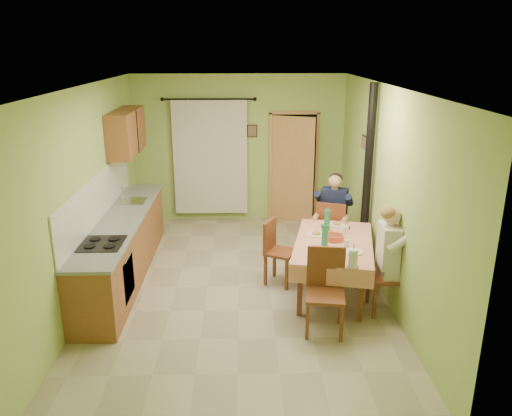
{
  "coord_description": "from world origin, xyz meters",
  "views": [
    {
      "loc": [
        0.08,
        -6.44,
        3.29
      ],
      "look_at": [
        0.25,
        0.1,
        1.15
      ],
      "focal_mm": 35.0,
      "sensor_mm": 36.0,
      "label": 1
    }
  ],
  "objects_px": {
    "chair_near": "(324,309)",
    "man_far": "(334,208)",
    "dining_table": "(333,267)",
    "chair_right": "(388,290)",
    "chair_left": "(279,264)",
    "chair_far": "(332,243)",
    "man_right": "(391,248)",
    "stove_flue": "(366,205)"
  },
  "relations": [
    {
      "from": "chair_near",
      "to": "man_far",
      "type": "relative_size",
      "value": 0.73
    },
    {
      "from": "dining_table",
      "to": "chair_right",
      "type": "height_order",
      "value": "chair_right"
    },
    {
      "from": "chair_left",
      "to": "man_far",
      "type": "height_order",
      "value": "man_far"
    },
    {
      "from": "chair_far",
      "to": "chair_near",
      "type": "bearing_deg",
      "value": -81.17
    },
    {
      "from": "chair_far",
      "to": "chair_right",
      "type": "relative_size",
      "value": 0.99
    },
    {
      "from": "man_right",
      "to": "man_far",
      "type": "bearing_deg",
      "value": 17.31
    },
    {
      "from": "man_far",
      "to": "stove_flue",
      "type": "relative_size",
      "value": 0.5
    },
    {
      "from": "dining_table",
      "to": "man_far",
      "type": "relative_size",
      "value": 1.36
    },
    {
      "from": "dining_table",
      "to": "man_right",
      "type": "xyz_separation_m",
      "value": [
        0.62,
        -0.53,
        0.5
      ]
    },
    {
      "from": "chair_near",
      "to": "stove_flue",
      "type": "height_order",
      "value": "stove_flue"
    },
    {
      "from": "chair_near",
      "to": "chair_left",
      "type": "bearing_deg",
      "value": -62.76
    },
    {
      "from": "chair_far",
      "to": "man_far",
      "type": "bearing_deg",
      "value": 90.0
    },
    {
      "from": "man_right",
      "to": "dining_table",
      "type": "bearing_deg",
      "value": 51.71
    },
    {
      "from": "chair_near",
      "to": "chair_far",
      "type": "bearing_deg",
      "value": -93.78
    },
    {
      "from": "chair_far",
      "to": "man_right",
      "type": "xyz_separation_m",
      "value": [
        0.44,
        -1.62,
        0.59
      ]
    },
    {
      "from": "dining_table",
      "to": "chair_near",
      "type": "height_order",
      "value": "chair_near"
    },
    {
      "from": "chair_near",
      "to": "stove_flue",
      "type": "xyz_separation_m",
      "value": [
        0.86,
        1.78,
        0.73
      ]
    },
    {
      "from": "chair_far",
      "to": "chair_near",
      "type": "xyz_separation_m",
      "value": [
        -0.44,
        -2.08,
        0.0
      ]
    },
    {
      "from": "chair_far",
      "to": "chair_right",
      "type": "bearing_deg",
      "value": -53.48
    },
    {
      "from": "man_far",
      "to": "stove_flue",
      "type": "height_order",
      "value": "stove_flue"
    },
    {
      "from": "dining_table",
      "to": "man_right",
      "type": "relative_size",
      "value": 1.36
    },
    {
      "from": "man_far",
      "to": "chair_left",
      "type": "bearing_deg",
      "value": -117.25
    },
    {
      "from": "dining_table",
      "to": "chair_far",
      "type": "distance_m",
      "value": 1.11
    },
    {
      "from": "chair_right",
      "to": "chair_left",
      "type": "xyz_separation_m",
      "value": [
        -1.35,
        0.83,
        -0.0
      ]
    },
    {
      "from": "dining_table",
      "to": "man_far",
      "type": "height_order",
      "value": "man_far"
    },
    {
      "from": "chair_near",
      "to": "man_right",
      "type": "bearing_deg",
      "value": -144.27
    },
    {
      "from": "man_far",
      "to": "chair_right",
      "type": "bearing_deg",
      "value": -53.78
    },
    {
      "from": "chair_far",
      "to": "man_right",
      "type": "distance_m",
      "value": 1.78
    },
    {
      "from": "chair_right",
      "to": "chair_left",
      "type": "relative_size",
      "value": 1.08
    },
    {
      "from": "chair_near",
      "to": "chair_left",
      "type": "relative_size",
      "value": 1.08
    },
    {
      "from": "man_far",
      "to": "man_right",
      "type": "relative_size",
      "value": 1.0
    },
    {
      "from": "man_right",
      "to": "chair_far",
      "type": "bearing_deg",
      "value": 17.62
    },
    {
      "from": "chair_near",
      "to": "chair_right",
      "type": "relative_size",
      "value": 1.0
    },
    {
      "from": "chair_right",
      "to": "man_right",
      "type": "xyz_separation_m",
      "value": [
        -0.02,
        0.0,
        0.59
      ]
    },
    {
      "from": "chair_far",
      "to": "chair_left",
      "type": "height_order",
      "value": "chair_far"
    },
    {
      "from": "chair_far",
      "to": "chair_near",
      "type": "height_order",
      "value": "chair_near"
    },
    {
      "from": "dining_table",
      "to": "stove_flue",
      "type": "distance_m",
      "value": 1.18
    },
    {
      "from": "chair_right",
      "to": "chair_left",
      "type": "distance_m",
      "value": 1.58
    },
    {
      "from": "chair_far",
      "to": "chair_left",
      "type": "relative_size",
      "value": 1.07
    },
    {
      "from": "chair_left",
      "to": "man_right",
      "type": "xyz_separation_m",
      "value": [
        1.33,
        -0.83,
        0.59
      ]
    },
    {
      "from": "man_right",
      "to": "chair_near",
      "type": "bearing_deg",
      "value": 119.94
    },
    {
      "from": "chair_right",
      "to": "dining_table",
      "type": "bearing_deg",
      "value": 52.38
    }
  ]
}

